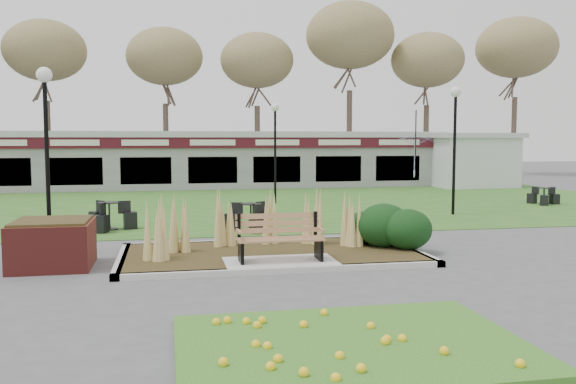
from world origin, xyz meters
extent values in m
plane|color=#515154|center=(0.00, 0.00, 0.00)|extent=(100.00, 100.00, 0.00)
cube|color=#26621F|center=(0.00, 12.00, 0.01)|extent=(34.00, 16.00, 0.02)
cube|color=#24641C|center=(0.00, -4.60, 0.04)|extent=(4.20, 3.00, 0.08)
cube|color=#342914|center=(0.00, 1.20, 0.06)|extent=(6.22, 3.22, 0.12)
cube|color=#B7B7B2|center=(0.00, -0.41, 0.06)|extent=(6.40, 0.18, 0.12)
cube|color=#B7B7B2|center=(0.00, 2.81, 0.06)|extent=(6.40, 0.18, 0.12)
cube|color=#B7B7B2|center=(-3.11, 1.20, 0.06)|extent=(0.18, 3.40, 0.12)
cube|color=#B7B7B2|center=(3.11, 1.20, 0.06)|extent=(0.18, 3.40, 0.12)
cube|color=#B7B7B2|center=(0.00, 0.15, 0.07)|extent=(2.20, 1.20, 0.13)
cone|color=tan|center=(-1.90, 1.60, 0.70)|extent=(0.36, 0.36, 1.15)
cone|color=tan|center=(-0.90, 2.00, 0.70)|extent=(0.36, 0.36, 1.15)
cone|color=tan|center=(0.20, 2.20, 0.70)|extent=(0.36, 0.36, 1.15)
cone|color=tan|center=(1.10, 2.00, 0.70)|extent=(0.36, 0.36, 1.15)
cone|color=tan|center=(1.90, 1.60, 0.70)|extent=(0.36, 0.36, 1.15)
cone|color=tan|center=(-2.40, 0.80, 0.70)|extent=(0.36, 0.36, 1.15)
ellipsoid|color=black|center=(2.60, 1.40, 0.59)|extent=(1.21, 1.10, 0.99)
ellipsoid|color=black|center=(3.00, 1.00, 0.54)|extent=(1.10, 1.00, 0.90)
ellipsoid|color=black|center=(2.90, 1.90, 0.53)|extent=(1.06, 0.96, 0.86)
ellipsoid|color=black|center=(2.30, 1.90, 0.48)|extent=(0.92, 0.84, 0.76)
cube|color=olive|center=(0.00, 0.15, 0.56)|extent=(1.70, 0.57, 0.04)
cube|color=olive|center=(0.00, 0.46, 0.84)|extent=(1.70, 0.13, 0.44)
cube|color=black|center=(-0.78, 0.15, 0.34)|extent=(0.06, 0.55, 0.42)
cube|color=black|center=(0.78, 0.15, 0.34)|extent=(0.06, 0.55, 0.42)
cube|color=black|center=(-0.78, 0.45, 0.81)|extent=(0.06, 0.06, 0.50)
cube|color=black|center=(0.78, 0.45, 0.81)|extent=(0.06, 0.06, 0.50)
cube|color=olive|center=(-0.82, 0.13, 0.74)|extent=(0.05, 0.50, 0.04)
cube|color=olive|center=(0.82, 0.13, 0.74)|extent=(0.05, 0.50, 0.04)
cube|color=maroon|center=(-4.40, 1.00, 0.45)|extent=(1.50, 1.50, 0.90)
cube|color=#342914|center=(-4.40, 1.00, 0.92)|extent=(1.40, 1.40, 0.06)
cube|color=gray|center=(0.00, 20.00, 1.30)|extent=(24.00, 3.00, 2.60)
cube|color=#480F1A|center=(0.00, 18.45, 2.35)|extent=(24.00, 0.18, 0.55)
cube|color=#BCBCC1|center=(0.00, 20.00, 2.75)|extent=(24.60, 3.40, 0.30)
cube|color=silver|center=(0.00, 18.34, 2.35)|extent=(22.00, 0.02, 0.28)
cube|color=black|center=(0.00, 18.55, 1.00)|extent=(22.00, 0.10, 1.30)
cube|color=silver|center=(13.50, 18.00, 1.30)|extent=(4.00, 3.00, 2.60)
cube|color=#BCBCC1|center=(13.50, 18.00, 2.70)|extent=(4.40, 3.40, 0.25)
cylinder|color=#47382B|center=(-9.00, 28.00, 2.59)|extent=(0.36, 0.36, 5.17)
ellipsoid|color=olive|center=(-9.00, 28.00, 8.39)|extent=(5.24, 5.24, 3.93)
cylinder|color=#47382B|center=(-3.00, 28.00, 2.59)|extent=(0.36, 0.36, 5.17)
ellipsoid|color=olive|center=(-3.00, 28.00, 8.39)|extent=(5.24, 5.24, 3.93)
cylinder|color=#47382B|center=(3.00, 28.00, 2.59)|extent=(0.36, 0.36, 5.17)
ellipsoid|color=olive|center=(3.00, 28.00, 8.39)|extent=(5.24, 5.24, 3.93)
cylinder|color=#47382B|center=(9.00, 28.00, 2.59)|extent=(0.36, 0.36, 5.17)
ellipsoid|color=olive|center=(9.00, 28.00, 8.39)|extent=(5.24, 5.24, 3.93)
cylinder|color=#47382B|center=(15.00, 28.00, 2.59)|extent=(0.36, 0.36, 5.17)
ellipsoid|color=olive|center=(15.00, 28.00, 8.39)|extent=(5.24, 5.24, 3.93)
cylinder|color=#47382B|center=(21.00, 28.00, 2.59)|extent=(0.36, 0.36, 5.17)
ellipsoid|color=olive|center=(21.00, 28.00, 8.39)|extent=(5.24, 5.24, 3.93)
cylinder|color=black|center=(-4.72, 2.45, 1.87)|extent=(0.09, 0.09, 3.74)
sphere|color=white|center=(-4.72, 2.45, 3.89)|extent=(0.34, 0.34, 0.34)
cylinder|color=black|center=(7.14, 7.18, 1.95)|extent=(0.10, 0.10, 3.91)
sphere|color=white|center=(7.14, 7.18, 4.06)|extent=(0.35, 0.35, 0.35)
cylinder|color=black|center=(1.94, 11.81, 1.80)|extent=(0.09, 0.09, 3.60)
sphere|color=white|center=(1.94, 11.81, 3.75)|extent=(0.32, 0.32, 0.32)
cylinder|color=black|center=(0.06, 5.00, 0.03)|extent=(0.43, 0.43, 0.03)
cylinder|color=black|center=(0.06, 5.00, 0.38)|extent=(0.05, 0.05, 0.71)
cylinder|color=black|center=(0.06, 5.00, 0.75)|extent=(0.59, 0.59, 0.02)
cube|color=black|center=(0.49, 5.33, 0.25)|extent=(0.47, 0.47, 0.45)
cube|color=black|center=(-0.44, 5.20, 0.25)|extent=(0.44, 0.44, 0.45)
cube|color=black|center=(0.14, 4.46, 0.25)|extent=(0.38, 0.38, 0.45)
cylinder|color=black|center=(-3.76, 5.84, 0.04)|extent=(0.45, 0.45, 0.03)
cylinder|color=black|center=(-3.76, 5.84, 0.40)|extent=(0.05, 0.05, 0.74)
cylinder|color=black|center=(-3.76, 5.84, 0.78)|extent=(0.61, 0.61, 0.03)
cube|color=black|center=(-3.21, 5.94, 0.25)|extent=(0.41, 0.41, 0.47)
cube|color=black|center=(-4.13, 6.26, 0.25)|extent=(0.49, 0.49, 0.47)
cube|color=black|center=(-3.95, 5.31, 0.25)|extent=(0.44, 0.44, 0.47)
cylinder|color=black|center=(12.00, 9.44, 0.03)|extent=(0.37, 0.37, 0.03)
cylinder|color=black|center=(12.00, 9.44, 0.33)|extent=(0.04, 0.04, 0.61)
cylinder|color=black|center=(12.00, 9.44, 0.65)|extent=(0.51, 0.51, 0.02)
cube|color=black|center=(12.47, 9.43, 0.22)|extent=(0.29, 0.29, 0.39)
cube|color=black|center=(11.77, 9.85, 0.22)|extent=(0.39, 0.39, 0.39)
cube|color=black|center=(11.76, 9.04, 0.22)|extent=(0.40, 0.40, 0.39)
cylinder|color=black|center=(9.08, 15.02, 1.10)|extent=(0.06, 0.06, 2.20)
imported|color=#3361B4|center=(9.08, 15.02, 1.74)|extent=(2.42, 2.46, 2.00)
camera|label=1|loc=(-2.14, -11.50, 2.53)|focal=38.00mm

